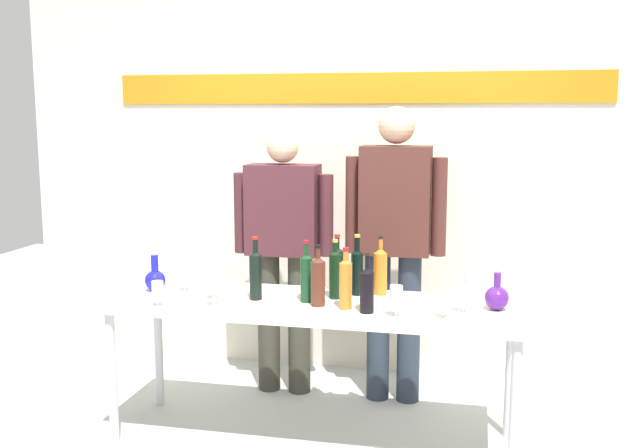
{
  "coord_description": "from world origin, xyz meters",
  "views": [
    {
      "loc": [
        0.82,
        -3.61,
        1.76
      ],
      "look_at": [
        0.0,
        0.15,
        1.17
      ],
      "focal_mm": 40.61,
      "sensor_mm": 36.0,
      "label": 1
    }
  ],
  "objects": [
    {
      "name": "wine_bottle_4",
      "position": [
        0.07,
        0.26,
        0.91
      ],
      "size": [
        0.07,
        0.07,
        0.32
      ],
      "color": "black",
      "rests_on": "display_table"
    },
    {
      "name": "wine_bottle_3",
      "position": [
        0.04,
        -0.07,
        0.91
      ],
      "size": [
        0.07,
        0.07,
        0.32
      ],
      "color": "#52271A",
      "rests_on": "display_table"
    },
    {
      "name": "decanter_blue_right",
      "position": [
        0.94,
        0.04,
        0.84
      ],
      "size": [
        0.12,
        0.12,
        0.19
      ],
      "color": "#552085",
      "rests_on": "display_table"
    },
    {
      "name": "wine_glass_right_1",
      "position": [
        0.45,
        -0.19,
        0.89
      ],
      "size": [
        0.06,
        0.06,
        0.16
      ],
      "color": "white",
      "rests_on": "display_table"
    },
    {
      "name": "wine_glass_right_3",
      "position": [
        0.7,
        -0.18,
        0.87
      ],
      "size": [
        0.06,
        0.06,
        0.14
      ],
      "color": "white",
      "rests_on": "display_table"
    },
    {
      "name": "wine_bottle_7",
      "position": [
        0.09,
        0.09,
        0.92
      ],
      "size": [
        0.06,
        0.06,
        0.32
      ],
      "color": "black",
      "rests_on": "display_table"
    },
    {
      "name": "wine_glass_left_2",
      "position": [
        -0.75,
        0.06,
        0.89
      ],
      "size": [
        0.06,
        0.06,
        0.15
      ],
      "color": "white",
      "rests_on": "display_table"
    },
    {
      "name": "presenter_left",
      "position": [
        -0.35,
        0.67,
        0.95
      ],
      "size": [
        0.63,
        0.22,
        1.66
      ],
      "color": "#37362B",
      "rests_on": "ground"
    },
    {
      "name": "wine_glass_left_1",
      "position": [
        -0.49,
        -0.2,
        0.9
      ],
      "size": [
        0.06,
        0.06,
        0.16
      ],
      "color": "white",
      "rests_on": "display_table"
    },
    {
      "name": "wine_bottle_1",
      "position": [
        0.2,
        0.19,
        0.92
      ],
      "size": [
        0.06,
        0.06,
        0.33
      ],
      "color": "black",
      "rests_on": "display_table"
    },
    {
      "name": "wine_bottle_0",
      "position": [
        -0.04,
        -0.01,
        0.92
      ],
      "size": [
        0.06,
        0.06,
        0.33
      ],
      "color": "#153C1F",
      "rests_on": "display_table"
    },
    {
      "name": "wine_bottle_6",
      "position": [
        -0.31,
        -0.02,
        0.92
      ],
      "size": [
        0.07,
        0.07,
        0.34
      ],
      "color": "black",
      "rests_on": "display_table"
    },
    {
      "name": "wine_bottle_8",
      "position": [
        0.19,
        -0.1,
        0.92
      ],
      "size": [
        0.06,
        0.06,
        0.32
      ],
      "color": "orange",
      "rests_on": "display_table"
    },
    {
      "name": "wine_glass_right_0",
      "position": [
        0.77,
        -0.05,
        0.88
      ],
      "size": [
        0.07,
        0.07,
        0.14
      ],
      "color": "white",
      "rests_on": "display_table"
    },
    {
      "name": "wine_glass_left_0",
      "position": [
        -0.76,
        -0.27,
        0.87
      ],
      "size": [
        0.06,
        0.06,
        0.13
      ],
      "color": "white",
      "rests_on": "display_table"
    },
    {
      "name": "presenter_right",
      "position": [
        0.35,
        0.67,
        1.04
      ],
      "size": [
        0.61,
        0.22,
        1.8
      ],
      "color": "#293240",
      "rests_on": "ground"
    },
    {
      "name": "decanter_blue_left",
      "position": [
        -0.92,
        0.04,
        0.84
      ],
      "size": [
        0.12,
        0.12,
        0.2
      ],
      "color": "#1B1BBA",
      "rests_on": "display_table"
    },
    {
      "name": "ground_plane",
      "position": [
        0.0,
        0.0,
        0.0
      ],
      "size": [
        10.0,
        10.0,
        0.0
      ],
      "primitive_type": "plane",
      "color": "#AEB4B1"
    },
    {
      "name": "back_wall",
      "position": [
        0.0,
        1.21,
        1.5
      ],
      "size": [
        4.68,
        0.11,
        3.0
      ],
      "color": "silver",
      "rests_on": "ground"
    },
    {
      "name": "display_table",
      "position": [
        0.0,
        0.0,
        0.71
      ],
      "size": [
        2.18,
        0.67,
        0.78
      ],
      "color": "silver",
      "rests_on": "ground"
    },
    {
      "name": "wine_glass_right_2",
      "position": [
        0.81,
        0.18,
        0.89
      ],
      "size": [
        0.07,
        0.07,
        0.16
      ],
      "color": "white",
      "rests_on": "display_table"
    },
    {
      "name": "wine_glass_left_3",
      "position": [
        -0.53,
        -0.06,
        0.88
      ],
      "size": [
        0.07,
        0.07,
        0.15
      ],
      "color": "white",
      "rests_on": "display_table"
    },
    {
      "name": "wine_bottle_5",
      "position": [
        0.3,
        -0.15,
        0.9
      ],
      "size": [
        0.07,
        0.07,
        0.31
      ],
      "color": "black",
      "rests_on": "display_table"
    },
    {
      "name": "wine_bottle_2",
      "position": [
        0.32,
        0.23,
        0.91
      ],
      "size": [
        0.07,
        0.07,
        0.32
      ],
      "color": "orange",
      "rests_on": "display_table"
    }
  ]
}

